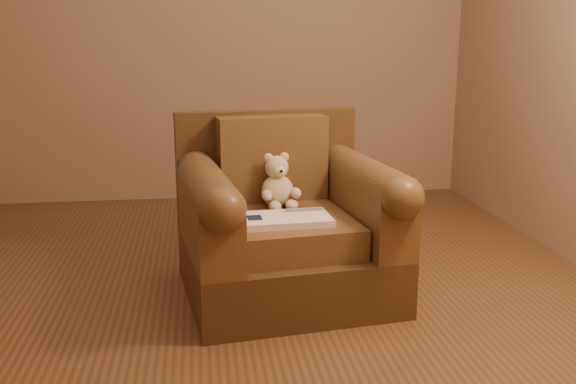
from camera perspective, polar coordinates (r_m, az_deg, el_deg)
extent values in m
plane|color=brown|center=(3.31, -5.72, -8.79)|extent=(4.00, 4.00, 0.00)
cube|color=#8C7256|center=(5.06, -7.06, 14.58)|extent=(4.00, 0.02, 2.70)
cube|color=#462D17|center=(3.22, -0.12, -6.73)|extent=(1.09, 1.04, 0.27)
cube|color=#462D17|center=(3.49, -1.90, 2.36)|extent=(0.98, 0.22, 0.60)
cube|color=brown|center=(3.11, 0.11, -3.40)|extent=(0.65, 0.75, 0.15)
cube|color=brown|center=(3.36, -1.41, 3.01)|extent=(0.58, 0.23, 0.44)
cube|color=brown|center=(3.01, -7.07, -2.44)|extent=(0.30, 0.85, 0.31)
cube|color=brown|center=(3.21, 6.85, -1.43)|extent=(0.30, 0.85, 0.31)
cylinder|color=brown|center=(2.97, -7.16, 0.45)|extent=(0.30, 0.85, 0.20)
cylinder|color=brown|center=(3.17, 6.93, 1.30)|extent=(0.30, 0.85, 0.20)
ellipsoid|color=#CEB790|center=(3.24, -0.94, 0.07)|extent=(0.16, 0.15, 0.17)
sphere|color=#CEB790|center=(3.22, -1.01, 2.19)|extent=(0.12, 0.12, 0.12)
ellipsoid|color=#CEB790|center=(3.21, -1.75, 3.04)|extent=(0.05, 0.03, 0.05)
ellipsoid|color=#CEB790|center=(3.23, -0.33, 3.13)|extent=(0.05, 0.03, 0.05)
ellipsoid|color=beige|center=(3.17, -0.70, 1.81)|extent=(0.06, 0.04, 0.05)
sphere|color=black|center=(3.15, -0.60, 1.86)|extent=(0.02, 0.02, 0.02)
ellipsoid|color=#CEB790|center=(3.16, -1.88, -0.30)|extent=(0.05, 0.11, 0.05)
ellipsoid|color=#CEB790|center=(3.20, 0.71, -0.10)|extent=(0.05, 0.11, 0.05)
ellipsoid|color=#CEB790|center=(3.15, -1.17, -1.29)|extent=(0.06, 0.11, 0.05)
ellipsoid|color=#CEB790|center=(3.17, 0.35, -1.17)|extent=(0.06, 0.11, 0.05)
cube|color=beige|center=(2.97, -0.15, -2.47)|extent=(0.42, 0.27, 0.03)
cube|color=white|center=(2.95, -2.11, -2.28)|extent=(0.21, 0.26, 0.00)
cube|color=white|center=(2.99, 1.79, -2.07)|extent=(0.21, 0.26, 0.00)
cube|color=beige|center=(2.96, -0.15, -2.16)|extent=(0.02, 0.25, 0.00)
cube|color=#0F1638|center=(2.94, -3.00, -2.29)|extent=(0.07, 0.09, 0.00)
cube|color=slate|center=(3.07, 1.42, -1.60)|extent=(0.19, 0.06, 0.00)
cylinder|color=gold|center=(3.93, 1.78, -4.86)|extent=(0.33, 0.33, 0.02)
cylinder|color=gold|center=(3.85, 1.81, -1.00)|extent=(0.03, 0.03, 0.53)
cylinder|color=gold|center=(3.79, 1.84, 3.05)|extent=(0.41, 0.41, 0.02)
cylinder|color=gold|center=(3.79, 1.84, 2.85)|extent=(0.03, 0.03, 0.02)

